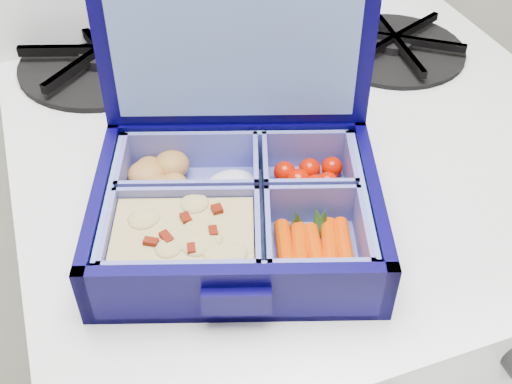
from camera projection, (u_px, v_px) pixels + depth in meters
name	position (u px, v px, depth m)	size (l,w,h in m)	color
stove	(288.00, 362.00, 0.93)	(0.57, 0.57, 0.85)	white
bento_box	(237.00, 212.00, 0.51)	(0.22, 0.18, 0.05)	#040039
burner_grate	(394.00, 42.00, 0.74)	(0.17, 0.17, 0.02)	black
burner_grate_rear	(102.00, 57.00, 0.72)	(0.19, 0.19, 0.02)	black
fork	(204.00, 151.00, 0.61)	(0.02, 0.16, 0.01)	silver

